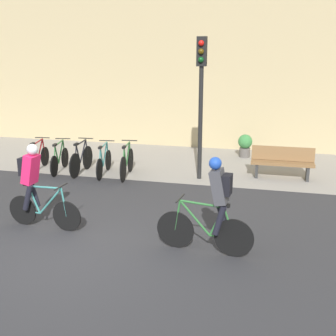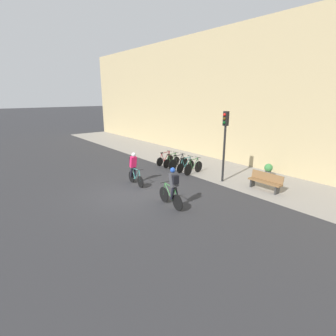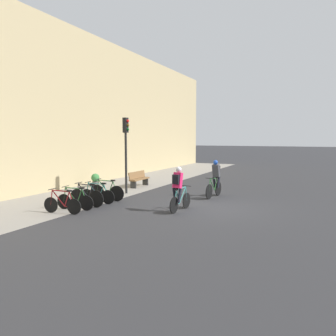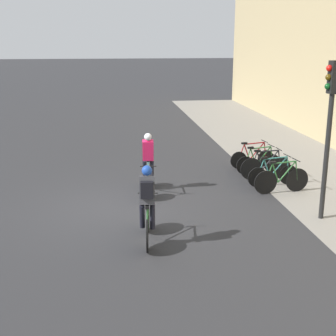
{
  "view_description": "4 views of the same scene",
  "coord_description": "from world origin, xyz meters",
  "px_view_note": "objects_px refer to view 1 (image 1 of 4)",
  "views": [
    {
      "loc": [
        3.25,
        -6.27,
        3.55
      ],
      "look_at": [
        0.89,
        3.52,
        0.71
      ],
      "focal_mm": 45.0,
      "sensor_mm": 36.0,
      "label": 1
    },
    {
      "loc": [
        10.49,
        -6.06,
        4.71
      ],
      "look_at": [
        -0.46,
        2.68,
        0.78
      ],
      "focal_mm": 28.0,
      "sensor_mm": 36.0,
      "label": 2
    },
    {
      "loc": [
        -12.76,
        -4.04,
        2.87
      ],
      "look_at": [
        1.32,
        2.65,
        1.42
      ],
      "focal_mm": 35.0,
      "sensor_mm": 36.0,
      "label": 3
    },
    {
      "loc": [
        11.87,
        -0.13,
        4.36
      ],
      "look_at": [
        -0.67,
        1.48,
        0.86
      ],
      "focal_mm": 50.0,
      "sensor_mm": 36.0,
      "label": 4
    }
  ],
  "objects_px": {
    "parked_bike_3": "(104,162)",
    "potted_plant": "(245,144)",
    "bench": "(282,162)",
    "traffic_light_pole": "(201,83)",
    "parked_bike_0": "(38,158)",
    "parked_bike_1": "(60,159)",
    "parked_bike_2": "(81,160)",
    "parked_bike_4": "(127,163)",
    "cyclist_pink": "(34,183)",
    "cyclist_grey": "(214,204)"
  },
  "relations": [
    {
      "from": "parked_bike_3",
      "to": "potted_plant",
      "type": "height_order",
      "value": "parked_bike_3"
    },
    {
      "from": "parked_bike_1",
      "to": "parked_bike_2",
      "type": "bearing_deg",
      "value": 0.17
    },
    {
      "from": "parked_bike_2",
      "to": "parked_bike_3",
      "type": "height_order",
      "value": "parked_bike_2"
    },
    {
      "from": "cyclist_grey",
      "to": "parked_bike_2",
      "type": "height_order",
      "value": "cyclist_grey"
    },
    {
      "from": "cyclist_pink",
      "to": "bench",
      "type": "distance_m",
      "value": 6.88
    },
    {
      "from": "cyclist_grey",
      "to": "potted_plant",
      "type": "xyz_separation_m",
      "value": [
        0.11,
        7.3,
        -0.51
      ]
    },
    {
      "from": "parked_bike_2",
      "to": "bench",
      "type": "bearing_deg",
      "value": 8.69
    },
    {
      "from": "parked_bike_0",
      "to": "parked_bike_3",
      "type": "relative_size",
      "value": 0.98
    },
    {
      "from": "cyclist_grey",
      "to": "traffic_light_pole",
      "type": "bearing_deg",
      "value": 102.57
    },
    {
      "from": "parked_bike_1",
      "to": "parked_bike_0",
      "type": "bearing_deg",
      "value": -179.97
    },
    {
      "from": "cyclist_pink",
      "to": "parked_bike_3",
      "type": "relative_size",
      "value": 1.06
    },
    {
      "from": "cyclist_grey",
      "to": "parked_bike_3",
      "type": "distance_m",
      "value": 5.65
    },
    {
      "from": "cyclist_pink",
      "to": "parked_bike_2",
      "type": "relative_size",
      "value": 1.05
    },
    {
      "from": "cyclist_grey",
      "to": "parked_bike_3",
      "type": "xyz_separation_m",
      "value": [
        -3.76,
        4.18,
        -0.56
      ]
    },
    {
      "from": "cyclist_grey",
      "to": "parked_bike_2",
      "type": "xyz_separation_m",
      "value": [
        -4.48,
        4.18,
        -0.53
      ]
    },
    {
      "from": "cyclist_grey",
      "to": "traffic_light_pole",
      "type": "xyz_separation_m",
      "value": [
        -0.99,
        4.45,
        1.73
      ]
    },
    {
      "from": "cyclist_pink",
      "to": "cyclist_grey",
      "type": "xyz_separation_m",
      "value": [
        3.7,
        -0.34,
        -0.0
      ]
    },
    {
      "from": "parked_bike_3",
      "to": "cyclist_pink",
      "type": "bearing_deg",
      "value": -89.03
    },
    {
      "from": "parked_bike_3",
      "to": "potted_plant",
      "type": "distance_m",
      "value": 4.97
    },
    {
      "from": "bench",
      "to": "traffic_light_pole",
      "type": "bearing_deg",
      "value": -165.03
    },
    {
      "from": "parked_bike_2",
      "to": "parked_bike_4",
      "type": "xyz_separation_m",
      "value": [
        1.42,
        -0.0,
        -0.0
      ]
    },
    {
      "from": "parked_bike_4",
      "to": "traffic_light_pole",
      "type": "xyz_separation_m",
      "value": [
        2.07,
        0.27,
        2.26
      ]
    },
    {
      "from": "cyclist_grey",
      "to": "cyclist_pink",
      "type": "bearing_deg",
      "value": 174.76
    },
    {
      "from": "parked_bike_0",
      "to": "bench",
      "type": "bearing_deg",
      "value": 7.02
    },
    {
      "from": "parked_bike_3",
      "to": "parked_bike_1",
      "type": "bearing_deg",
      "value": 179.98
    },
    {
      "from": "bench",
      "to": "parked_bike_1",
      "type": "bearing_deg",
      "value": -172.23
    },
    {
      "from": "traffic_light_pole",
      "to": "bench",
      "type": "height_order",
      "value": "traffic_light_pole"
    },
    {
      "from": "parked_bike_3",
      "to": "traffic_light_pole",
      "type": "height_order",
      "value": "traffic_light_pole"
    },
    {
      "from": "parked_bike_3",
      "to": "parked_bike_0",
      "type": "bearing_deg",
      "value": -180.0
    },
    {
      "from": "cyclist_pink",
      "to": "parked_bike_2",
      "type": "bearing_deg",
      "value": 101.42
    },
    {
      "from": "cyclist_grey",
      "to": "parked_bike_4",
      "type": "bearing_deg",
      "value": 126.2
    },
    {
      "from": "cyclist_grey",
      "to": "parked_bike_3",
      "type": "bearing_deg",
      "value": 132.03
    },
    {
      "from": "cyclist_pink",
      "to": "parked_bike_4",
      "type": "height_order",
      "value": "cyclist_pink"
    },
    {
      "from": "traffic_light_pole",
      "to": "potted_plant",
      "type": "bearing_deg",
      "value": 68.9
    },
    {
      "from": "traffic_light_pole",
      "to": "bench",
      "type": "distance_m",
      "value": 3.23
    },
    {
      "from": "parked_bike_1",
      "to": "potted_plant",
      "type": "relative_size",
      "value": 2.06
    },
    {
      "from": "parked_bike_2",
      "to": "parked_bike_0",
      "type": "bearing_deg",
      "value": -179.9
    },
    {
      "from": "traffic_light_pole",
      "to": "parked_bike_4",
      "type": "bearing_deg",
      "value": -172.52
    },
    {
      "from": "cyclist_grey",
      "to": "parked_bike_3",
      "type": "height_order",
      "value": "cyclist_grey"
    },
    {
      "from": "cyclist_pink",
      "to": "traffic_light_pole",
      "type": "xyz_separation_m",
      "value": [
        2.71,
        4.11,
        1.73
      ]
    },
    {
      "from": "parked_bike_3",
      "to": "potted_plant",
      "type": "bearing_deg",
      "value": 38.86
    },
    {
      "from": "cyclist_pink",
      "to": "parked_bike_1",
      "type": "bearing_deg",
      "value": 111.1
    },
    {
      "from": "parked_bike_2",
      "to": "potted_plant",
      "type": "distance_m",
      "value": 5.54
    },
    {
      "from": "parked_bike_2",
      "to": "parked_bike_4",
      "type": "height_order",
      "value": "parked_bike_2"
    },
    {
      "from": "parked_bike_0",
      "to": "bench",
      "type": "relative_size",
      "value": 0.93
    },
    {
      "from": "cyclist_grey",
      "to": "bench",
      "type": "relative_size",
      "value": 1.03
    },
    {
      "from": "bench",
      "to": "cyclist_grey",
      "type": "bearing_deg",
      "value": -104.28
    },
    {
      "from": "parked_bike_2",
      "to": "potted_plant",
      "type": "bearing_deg",
      "value": 34.23
    },
    {
      "from": "parked_bike_2",
      "to": "cyclist_grey",
      "type": "bearing_deg",
      "value": -43.04
    },
    {
      "from": "parked_bike_2",
      "to": "traffic_light_pole",
      "type": "xyz_separation_m",
      "value": [
        3.48,
        0.27,
        2.26
      ]
    }
  ]
}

